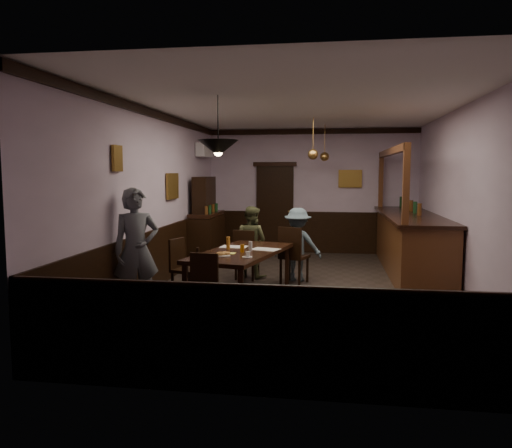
% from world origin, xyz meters
% --- Properties ---
extents(room, '(5.01, 8.01, 3.01)m').
position_xyz_m(room, '(0.00, 0.00, 1.50)').
color(room, '#2D2621').
rests_on(room, ground).
extents(dining_table, '(1.45, 2.36, 0.75)m').
position_xyz_m(dining_table, '(-0.90, -0.66, 0.69)').
color(dining_table, black).
rests_on(dining_table, ground).
extents(chair_far_left, '(0.46, 0.46, 0.92)m').
position_xyz_m(chair_far_left, '(-1.06, 0.68, 0.50)').
color(chair_far_left, black).
rests_on(chair_far_left, ground).
extents(chair_far_right, '(0.56, 0.56, 1.01)m').
position_xyz_m(chair_far_right, '(-0.20, 0.48, 0.55)').
color(chair_far_right, black).
rests_on(chair_far_right, ground).
extents(chair_near, '(0.44, 0.44, 0.90)m').
position_xyz_m(chair_near, '(-1.19, -1.95, 0.49)').
color(chair_near, black).
rests_on(chair_near, ground).
extents(chair_side, '(0.50, 0.50, 0.92)m').
position_xyz_m(chair_side, '(-1.85, -0.65, 0.50)').
color(chair_side, black).
rests_on(chair_side, ground).
extents(person_standing, '(0.76, 0.71, 1.75)m').
position_xyz_m(person_standing, '(-2.20, -1.65, 0.88)').
color(person_standing, slate).
rests_on(person_standing, ground).
extents(person_seated_left, '(0.81, 0.74, 1.33)m').
position_xyz_m(person_seated_left, '(-1.00, 0.95, 0.67)').
color(person_seated_left, '#505432').
rests_on(person_seated_left, ground).
extents(person_seated_right, '(0.91, 0.59, 1.32)m').
position_xyz_m(person_seated_right, '(-0.12, 0.76, 0.66)').
color(person_seated_right, slate).
rests_on(person_seated_right, ground).
extents(newspaper_left, '(0.44, 0.33, 0.01)m').
position_xyz_m(newspaper_left, '(-1.09, -0.29, 0.75)').
color(newspaper_left, silver).
rests_on(newspaper_left, dining_table).
extents(newspaper_right, '(0.49, 0.42, 0.01)m').
position_xyz_m(newspaper_right, '(-0.55, -0.48, 0.75)').
color(newspaper_right, silver).
rests_on(newspaper_right, dining_table).
extents(napkin, '(0.18, 0.18, 0.00)m').
position_xyz_m(napkin, '(-1.02, -0.92, 0.75)').
color(napkin, '#E7F058').
rests_on(napkin, dining_table).
extents(saucer, '(0.15, 0.15, 0.01)m').
position_xyz_m(saucer, '(-0.71, -1.24, 0.76)').
color(saucer, white).
rests_on(saucer, dining_table).
extents(coffee_cup, '(0.10, 0.10, 0.07)m').
position_xyz_m(coffee_cup, '(-0.70, -1.22, 0.80)').
color(coffee_cup, white).
rests_on(coffee_cup, saucer).
extents(pastry_plate, '(0.22, 0.22, 0.01)m').
position_xyz_m(pastry_plate, '(-1.08, -1.17, 0.76)').
color(pastry_plate, white).
rests_on(pastry_plate, dining_table).
extents(pastry_ring_a, '(0.13, 0.13, 0.04)m').
position_xyz_m(pastry_ring_a, '(-1.11, -1.17, 0.79)').
color(pastry_ring_a, '#C68C47').
rests_on(pastry_ring_a, pastry_plate).
extents(pastry_ring_b, '(0.13, 0.13, 0.04)m').
position_xyz_m(pastry_ring_b, '(-1.05, -1.11, 0.79)').
color(pastry_ring_b, '#C68C47').
rests_on(pastry_ring_b, pastry_plate).
extents(soda_can, '(0.07, 0.07, 0.12)m').
position_xyz_m(soda_can, '(-0.86, -0.78, 0.81)').
color(soda_can, orange).
rests_on(soda_can, dining_table).
extents(beer_glass, '(0.06, 0.06, 0.20)m').
position_xyz_m(beer_glass, '(-1.13, -0.55, 0.85)').
color(beer_glass, '#BF721E').
rests_on(beer_glass, dining_table).
extents(water_glass, '(0.06, 0.06, 0.15)m').
position_xyz_m(water_glass, '(-0.76, -0.65, 0.82)').
color(water_glass, silver).
rests_on(water_glass, dining_table).
extents(pepper_mill, '(0.04, 0.04, 0.14)m').
position_xyz_m(pepper_mill, '(-1.41, -1.31, 0.82)').
color(pepper_mill, black).
rests_on(pepper_mill, dining_table).
extents(sideboard, '(0.50, 1.41, 1.86)m').
position_xyz_m(sideboard, '(-2.21, 2.31, 0.74)').
color(sideboard, black).
rests_on(sideboard, ground).
extents(bar_counter, '(1.00, 4.31, 2.41)m').
position_xyz_m(bar_counter, '(1.99, 1.80, 0.61)').
color(bar_counter, '#552E16').
rests_on(bar_counter, ground).
extents(door_back, '(0.90, 0.06, 2.10)m').
position_xyz_m(door_back, '(-0.90, 3.95, 1.05)').
color(door_back, black).
rests_on(door_back, ground).
extents(ac_unit, '(0.20, 0.85, 0.30)m').
position_xyz_m(ac_unit, '(-2.38, 2.90, 2.45)').
color(ac_unit, white).
rests_on(ac_unit, ground).
extents(picture_left_small, '(0.04, 0.28, 0.36)m').
position_xyz_m(picture_left_small, '(-2.46, -1.60, 2.15)').
color(picture_left_small, olive).
rests_on(picture_left_small, ground).
extents(picture_left_large, '(0.04, 0.62, 0.48)m').
position_xyz_m(picture_left_large, '(-2.46, 0.80, 1.70)').
color(picture_left_large, olive).
rests_on(picture_left_large, ground).
extents(picture_back, '(0.55, 0.04, 0.42)m').
position_xyz_m(picture_back, '(0.90, 3.96, 1.80)').
color(picture_back, olive).
rests_on(picture_back, ground).
extents(pendant_iron, '(0.56, 0.56, 0.82)m').
position_xyz_m(pendant_iron, '(-1.07, -1.44, 2.29)').
color(pendant_iron, black).
rests_on(pendant_iron, ground).
extents(pendant_brass_mid, '(0.20, 0.20, 0.81)m').
position_xyz_m(pendant_brass_mid, '(0.10, 1.60, 2.30)').
color(pendant_brass_mid, '#BF8C3F').
rests_on(pendant_brass_mid, ground).
extents(pendant_brass_far, '(0.20, 0.20, 0.81)m').
position_xyz_m(pendant_brass_far, '(0.30, 3.13, 2.30)').
color(pendant_brass_far, '#BF8C3F').
rests_on(pendant_brass_far, ground).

